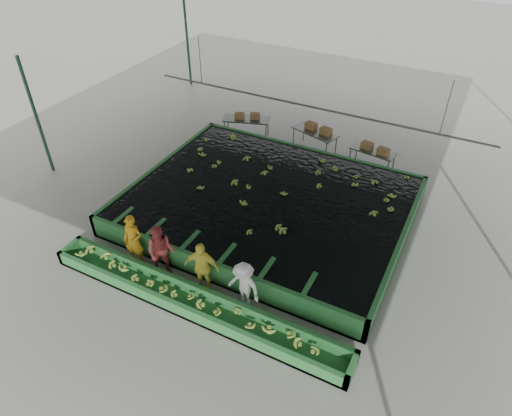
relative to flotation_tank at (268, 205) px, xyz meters
The scene contains 21 objects.
ground 1.57m from the flotation_tank, 90.00° to the right, with size 80.00×80.00×0.00m, color gray.
shed_roof 4.79m from the flotation_tank, 90.00° to the right, with size 20.00×22.00×0.04m, color gray.
shed_posts 2.54m from the flotation_tank, 90.00° to the right, with size 20.00×22.00×5.00m, color #1D452F, non-canonical shape.
flotation_tank is the anchor object (origin of this frame).
tank_water 0.40m from the flotation_tank, 90.00° to the right, with size 9.70×7.70×0.00m, color black.
sorting_trough 5.10m from the flotation_tank, 90.00° to the right, with size 10.00×1.00×0.50m, color #296D32, non-canonical shape.
cableway_rail 4.33m from the flotation_tank, 90.00° to the left, with size 0.08×0.08×14.00m, color #59605B.
rail_hanger_left 7.06m from the flotation_tank, 145.01° to the left, with size 0.04×0.04×2.00m, color #59605B.
rail_hanger_right 7.06m from the flotation_tank, 34.99° to the left, with size 0.04×0.04×2.00m, color #59605B.
worker_a 5.14m from the flotation_tank, 122.76° to the right, with size 0.69×0.45×1.88m, color orange.
worker_b 4.64m from the flotation_tank, 111.19° to the right, with size 0.91×0.71×1.88m, color #B83F41.
worker_c 4.33m from the flotation_tank, 91.97° to the right, with size 1.10×0.46×1.87m, color #F7E949.
worker_d 4.51m from the flotation_tank, 73.07° to the right, with size 1.09×0.63×1.68m, color white.
packing_table_left 6.15m from the flotation_tank, 126.03° to the left, with size 2.19×0.88×1.00m, color #59605B, non-canonical shape.
packing_table_mid 5.35m from the flotation_tank, 92.94° to the left, with size 2.11×0.84×0.96m, color #59605B, non-canonical shape.
packing_table_right 5.63m from the flotation_tank, 63.62° to the left, with size 1.93×0.77×0.88m, color #59605B, non-canonical shape.
box_stack_left 6.17m from the flotation_tank, 125.67° to the left, with size 1.18×0.33×0.26m, color olive, non-canonical shape.
box_stack_mid 5.45m from the flotation_tank, 91.72° to the left, with size 1.31×0.36×0.28m, color olive, non-canonical shape.
box_stack_right 5.64m from the flotation_tank, 62.78° to the left, with size 1.24×0.34×0.27m, color olive, non-canonical shape.
floating_bananas 0.89m from the flotation_tank, 90.00° to the left, with size 9.32×6.36×0.13m, color #84A439, non-canonical shape.
trough_bananas 5.10m from the flotation_tank, 90.00° to the right, with size 8.34×0.56×0.11m, color #84A439, non-canonical shape.
Camera 1 is at (5.87, -10.78, 10.78)m, focal length 32.00 mm.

